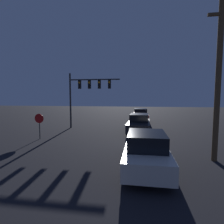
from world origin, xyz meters
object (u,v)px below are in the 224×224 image
Objects in this scene: car_near at (146,151)px; traffic_signal_mast at (86,90)px; utility_pole at (218,79)px; stop_sign at (39,121)px; car_far at (141,115)px; car_mid at (139,123)px.

car_near is 0.82× the size of traffic_signal_mast.
stop_sign is at bearing 165.20° from utility_pole.
utility_pole is at bearing 104.33° from car_far.
car_far is 15.31m from utility_pole.
car_near is 8.43m from car_mid.
car_near and car_far have the same top height.
traffic_signal_mast reaches higher than car_near.
car_near is 0.58× the size of utility_pole.
car_near is at bearing 90.13° from car_far.
traffic_signal_mast is 2.89× the size of stop_sign.
car_mid is at bearing 88.07° from car_far.
traffic_signal_mast is (-5.67, 1.61, 3.31)m from car_mid.
traffic_signal_mast is at bearing 45.42° from car_far.
car_mid is 6.76m from traffic_signal_mast.
car_far is 0.58× the size of utility_pole.
stop_sign reaches higher than car_far.
stop_sign reaches higher than car_mid.
traffic_signal_mast is (-5.95, 10.03, 3.31)m from car_near.
stop_sign is at bearing 28.35° from car_mid.
utility_pole is (9.61, -8.45, 0.13)m from traffic_signal_mast.
utility_pole is (3.94, -6.85, 3.44)m from car_mid.
utility_pole is at bearing 123.45° from car_mid.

